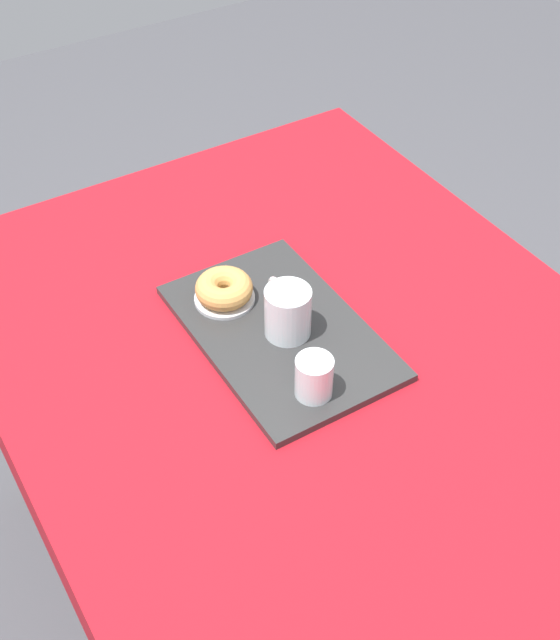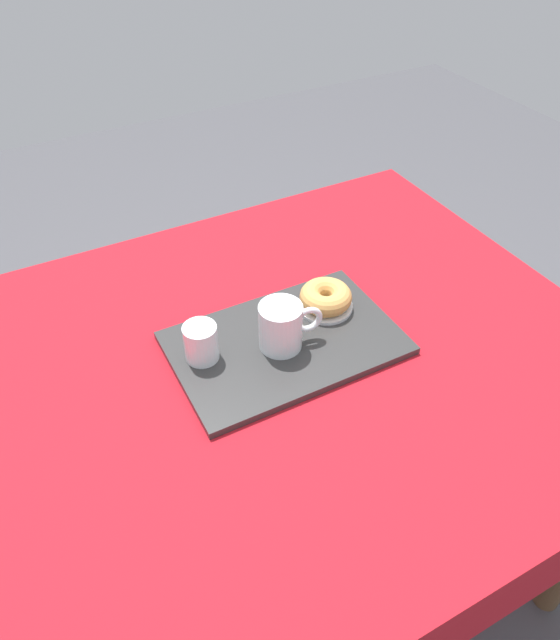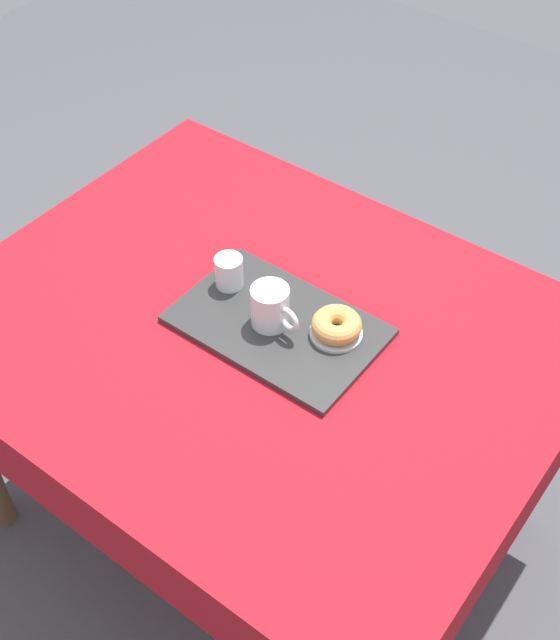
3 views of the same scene
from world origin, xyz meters
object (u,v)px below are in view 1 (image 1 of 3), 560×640
object	(u,v)px
serving_tray	(280,332)
donut_plate_left	(225,298)
water_glass_near	(314,379)
dining_table	(303,378)
sugar_donut_left	(224,288)
tea_mug_left	(287,313)

from	to	relation	value
serving_tray	donut_plate_left	world-z (taller)	donut_plate_left
water_glass_near	donut_plate_left	distance (m)	0.28
dining_table	sugar_donut_left	world-z (taller)	sugar_donut_left
serving_tray	donut_plate_left	size ratio (longest dim) A/B	3.87
serving_tray	sugar_donut_left	world-z (taller)	sugar_donut_left
dining_table	serving_tray	size ratio (longest dim) A/B	3.02
dining_table	water_glass_near	xyz separation A→B (m)	(0.12, -0.06, 0.14)
dining_table	tea_mug_left	distance (m)	0.16
sugar_donut_left	tea_mug_left	bearing A→B (deg)	22.90
dining_table	sugar_donut_left	size ratio (longest dim) A/B	12.34
donut_plate_left	water_glass_near	bearing A→B (deg)	3.19
dining_table	donut_plate_left	distance (m)	0.21
serving_tray	donut_plate_left	xyz separation A→B (m)	(-0.12, -0.05, 0.01)
donut_plate_left	tea_mug_left	bearing A→B (deg)	22.90
tea_mug_left	water_glass_near	bearing A→B (deg)	-15.20
tea_mug_left	water_glass_near	size ratio (longest dim) A/B	1.68
dining_table	donut_plate_left	size ratio (longest dim) A/B	11.69
donut_plate_left	sugar_donut_left	world-z (taller)	sugar_donut_left
dining_table	serving_tray	distance (m)	0.11
tea_mug_left	sugar_donut_left	world-z (taller)	tea_mug_left
water_glass_near	sugar_donut_left	xyz separation A→B (m)	(-0.28, -0.02, -0.00)
water_glass_near	sugar_donut_left	world-z (taller)	water_glass_near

